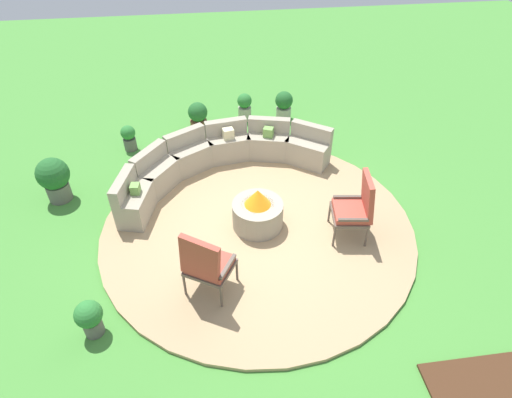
{
  "coord_description": "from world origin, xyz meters",
  "views": [
    {
      "loc": [
        -0.73,
        -5.19,
        4.95
      ],
      "look_at": [
        0.0,
        0.2,
        0.45
      ],
      "focal_mm": 30.24,
      "sensor_mm": 36.0,
      "label": 1
    }
  ],
  "objects_px": {
    "lounge_chair_front_left": "(206,263)",
    "potted_plant_5": "(245,106)",
    "lounge_chair_front_right": "(357,206)",
    "potted_plant_2": "(198,116)",
    "potted_plant_3": "(90,317)",
    "fire_pit": "(258,212)",
    "potted_plant_4": "(129,137)",
    "potted_plant_1": "(284,104)",
    "potted_plant_0": "(54,178)",
    "curved_stone_bench": "(217,159)"
  },
  "relations": [
    {
      "from": "lounge_chair_front_left",
      "to": "potted_plant_4",
      "type": "height_order",
      "value": "lounge_chair_front_left"
    },
    {
      "from": "fire_pit",
      "to": "potted_plant_1",
      "type": "height_order",
      "value": "fire_pit"
    },
    {
      "from": "potted_plant_3",
      "to": "potted_plant_5",
      "type": "bearing_deg",
      "value": 64.13
    },
    {
      "from": "potted_plant_1",
      "to": "potted_plant_4",
      "type": "relative_size",
      "value": 1.21
    },
    {
      "from": "lounge_chair_front_left",
      "to": "potted_plant_0",
      "type": "xyz_separation_m",
      "value": [
        -2.53,
        2.5,
        -0.18
      ]
    },
    {
      "from": "potted_plant_1",
      "to": "potted_plant_4",
      "type": "distance_m",
      "value": 3.51
    },
    {
      "from": "lounge_chair_front_left",
      "to": "potted_plant_2",
      "type": "distance_m",
      "value": 4.53
    },
    {
      "from": "lounge_chair_front_right",
      "to": "potted_plant_2",
      "type": "height_order",
      "value": "lounge_chair_front_right"
    },
    {
      "from": "potted_plant_1",
      "to": "potted_plant_2",
      "type": "xyz_separation_m",
      "value": [
        -1.95,
        -0.33,
        0.02
      ]
    },
    {
      "from": "curved_stone_bench",
      "to": "lounge_chair_front_left",
      "type": "height_order",
      "value": "lounge_chair_front_left"
    },
    {
      "from": "lounge_chair_front_left",
      "to": "potted_plant_5",
      "type": "height_order",
      "value": "lounge_chair_front_left"
    },
    {
      "from": "potted_plant_3",
      "to": "potted_plant_0",
      "type": "bearing_deg",
      "value": 109.25
    },
    {
      "from": "curved_stone_bench",
      "to": "potted_plant_2",
      "type": "distance_m",
      "value": 1.74
    },
    {
      "from": "potted_plant_0",
      "to": "potted_plant_4",
      "type": "distance_m",
      "value": 1.87
    },
    {
      "from": "curved_stone_bench",
      "to": "potted_plant_2",
      "type": "height_order",
      "value": "curved_stone_bench"
    },
    {
      "from": "potted_plant_2",
      "to": "potted_plant_4",
      "type": "xyz_separation_m",
      "value": [
        -1.44,
        -0.53,
        -0.08
      ]
    },
    {
      "from": "curved_stone_bench",
      "to": "potted_plant_0",
      "type": "height_order",
      "value": "curved_stone_bench"
    },
    {
      "from": "potted_plant_1",
      "to": "curved_stone_bench",
      "type": "bearing_deg",
      "value": -128.95
    },
    {
      "from": "potted_plant_1",
      "to": "potted_plant_5",
      "type": "distance_m",
      "value": 0.9
    },
    {
      "from": "lounge_chair_front_right",
      "to": "potted_plant_3",
      "type": "relative_size",
      "value": 1.99
    },
    {
      "from": "fire_pit",
      "to": "potted_plant_0",
      "type": "xyz_separation_m",
      "value": [
        -3.4,
        1.23,
        0.12
      ]
    },
    {
      "from": "potted_plant_5",
      "to": "potted_plant_0",
      "type": "bearing_deg",
      "value": -146.15
    },
    {
      "from": "lounge_chair_front_left",
      "to": "potted_plant_2",
      "type": "xyz_separation_m",
      "value": [
        0.02,
        4.52,
        -0.27
      ]
    },
    {
      "from": "potted_plant_2",
      "to": "curved_stone_bench",
      "type": "bearing_deg",
      "value": -80.01
    },
    {
      "from": "curved_stone_bench",
      "to": "lounge_chair_front_right",
      "type": "height_order",
      "value": "lounge_chair_front_right"
    },
    {
      "from": "potted_plant_5",
      "to": "potted_plant_2",
      "type": "bearing_deg",
      "value": -159.33
    },
    {
      "from": "lounge_chair_front_left",
      "to": "potted_plant_0",
      "type": "relative_size",
      "value": 1.41
    },
    {
      "from": "lounge_chair_front_right",
      "to": "potted_plant_1",
      "type": "distance_m",
      "value": 4.02
    },
    {
      "from": "lounge_chair_front_right",
      "to": "potted_plant_2",
      "type": "distance_m",
      "value": 4.35
    },
    {
      "from": "potted_plant_1",
      "to": "potted_plant_3",
      "type": "bearing_deg",
      "value": -123.44
    },
    {
      "from": "fire_pit",
      "to": "lounge_chair_front_left",
      "type": "height_order",
      "value": "lounge_chair_front_left"
    },
    {
      "from": "potted_plant_0",
      "to": "lounge_chair_front_right",
      "type": "bearing_deg",
      "value": -18.48
    },
    {
      "from": "fire_pit",
      "to": "lounge_chair_front_right",
      "type": "xyz_separation_m",
      "value": [
        1.49,
        -0.41,
        0.29
      ]
    },
    {
      "from": "lounge_chair_front_right",
      "to": "potted_plant_0",
      "type": "xyz_separation_m",
      "value": [
        -4.89,
        1.63,
        -0.17
      ]
    },
    {
      "from": "lounge_chair_front_right",
      "to": "potted_plant_4",
      "type": "bearing_deg",
      "value": 58.35
    },
    {
      "from": "lounge_chair_front_right",
      "to": "potted_plant_3",
      "type": "xyz_separation_m",
      "value": [
        -3.87,
        -1.29,
        -0.31
      ]
    },
    {
      "from": "potted_plant_3",
      "to": "potted_plant_1",
      "type": "bearing_deg",
      "value": 56.56
    },
    {
      "from": "lounge_chair_front_left",
      "to": "potted_plant_3",
      "type": "relative_size",
      "value": 2.08
    },
    {
      "from": "lounge_chair_front_left",
      "to": "potted_plant_5",
      "type": "xyz_separation_m",
      "value": [
        1.08,
        4.93,
        -0.3
      ]
    },
    {
      "from": "fire_pit",
      "to": "potted_plant_3",
      "type": "xyz_separation_m",
      "value": [
        -2.38,
        -1.69,
        -0.02
      ]
    },
    {
      "from": "fire_pit",
      "to": "lounge_chair_front_right",
      "type": "relative_size",
      "value": 0.74
    },
    {
      "from": "lounge_chair_front_right",
      "to": "potted_plant_5",
      "type": "xyz_separation_m",
      "value": [
        -1.28,
        4.06,
        -0.29
      ]
    },
    {
      "from": "lounge_chair_front_left",
      "to": "potted_plant_2",
      "type": "relative_size",
      "value": 1.7
    },
    {
      "from": "fire_pit",
      "to": "potted_plant_4",
      "type": "relative_size",
      "value": 1.52
    },
    {
      "from": "fire_pit",
      "to": "curved_stone_bench",
      "type": "bearing_deg",
      "value": 109.74
    },
    {
      "from": "lounge_chair_front_right",
      "to": "potted_plant_0",
      "type": "relative_size",
      "value": 1.35
    },
    {
      "from": "potted_plant_2",
      "to": "potted_plant_4",
      "type": "height_order",
      "value": "potted_plant_2"
    },
    {
      "from": "curved_stone_bench",
      "to": "lounge_chair_front_left",
      "type": "xyz_separation_m",
      "value": [
        -0.32,
        -2.81,
        0.26
      ]
    },
    {
      "from": "curved_stone_bench",
      "to": "potted_plant_3",
      "type": "height_order",
      "value": "curved_stone_bench"
    },
    {
      "from": "fire_pit",
      "to": "lounge_chair_front_left",
      "type": "distance_m",
      "value": 1.57
    }
  ]
}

